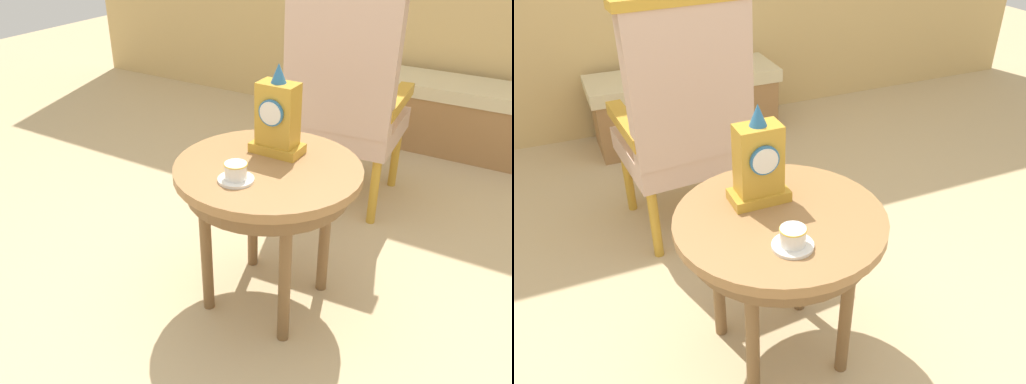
{
  "view_description": "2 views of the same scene",
  "coord_description": "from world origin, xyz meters",
  "views": [
    {
      "loc": [
        0.78,
        -1.4,
        1.42
      ],
      "look_at": [
        -0.08,
        0.03,
        0.5
      ],
      "focal_mm": 36.77,
      "sensor_mm": 36.0,
      "label": 1
    },
    {
      "loc": [
        -0.62,
        -1.18,
        1.53
      ],
      "look_at": [
        -0.04,
        0.16,
        0.63
      ],
      "focal_mm": 36.91,
      "sensor_mm": 36.0,
      "label": 2
    }
  ],
  "objects": [
    {
      "name": "ground_plane",
      "position": [
        0.0,
        0.0,
        0.0
      ],
      "size": [
        10.0,
        10.0,
        0.0
      ],
      "primitive_type": "plane",
      "color": "tan"
    },
    {
      "name": "side_table",
      "position": [
        -0.05,
        0.06,
        0.53
      ],
      "size": [
        0.68,
        0.68,
        0.6
      ],
      "color": "#9E7042",
      "rests_on": "ground"
    },
    {
      "name": "teacup_left",
      "position": [
        -0.08,
        -0.1,
        0.63
      ],
      "size": [
        0.12,
        0.12,
        0.07
      ],
      "color": "white",
      "rests_on": "side_table"
    },
    {
      "name": "mantel_clock",
      "position": [
        -0.07,
        0.17,
        0.74
      ],
      "size": [
        0.19,
        0.11,
        0.34
      ],
      "color": "gold",
      "rests_on": "side_table"
    },
    {
      "name": "armchair",
      "position": [
        -0.11,
        0.92,
        0.59
      ],
      "size": [
        0.58,
        0.57,
        1.14
      ],
      "color": "#CCA893",
      "rests_on": "ground"
    },
    {
      "name": "window_bench",
      "position": [
        0.15,
        1.95,
        0.22
      ],
      "size": [
        1.19,
        0.4,
        0.44
      ],
      "color": "beige",
      "rests_on": "ground"
    }
  ]
}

